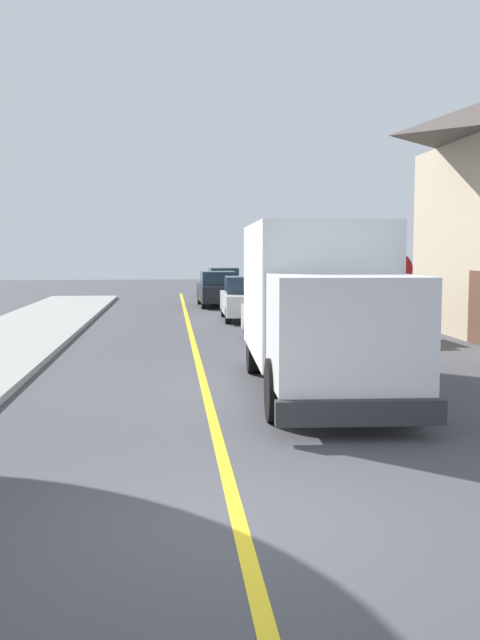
# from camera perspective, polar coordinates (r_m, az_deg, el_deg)

# --- Properties ---
(ground_plane) EXTENTS (120.00, 120.00, 0.00)m
(ground_plane) POSITION_cam_1_polar(r_m,az_deg,el_deg) (7.38, -0.08, -15.74)
(ground_plane) COLOR #424247
(centre_line_yellow) EXTENTS (0.16, 56.00, 0.01)m
(centre_line_yellow) POSITION_cam_1_polar(r_m,az_deg,el_deg) (17.07, -3.29, -3.49)
(centre_line_yellow) COLOR gold
(centre_line_yellow) RESTS_ON ground
(box_truck) EXTENTS (2.69, 7.27, 3.20)m
(box_truck) POSITION_cam_1_polar(r_m,az_deg,el_deg) (13.83, 6.11, 1.72)
(box_truck) COLOR white
(box_truck) RESTS_ON ground
(parked_car_near) EXTENTS (1.97, 4.47, 1.67)m
(parked_car_near) POSITION_cam_1_polar(r_m,az_deg,el_deg) (20.50, 3.40, 0.24)
(parked_car_near) COLOR #B7B7BC
(parked_car_near) RESTS_ON ground
(parked_car_mid) EXTENTS (1.88, 4.43, 1.67)m
(parked_car_mid) POSITION_cam_1_polar(r_m,az_deg,el_deg) (27.81, 0.50, 1.64)
(parked_car_mid) COLOR silver
(parked_car_mid) RESTS_ON ground
(parked_car_far) EXTENTS (1.90, 4.44, 1.67)m
(parked_car_far) POSITION_cam_1_polar(r_m,az_deg,el_deg) (34.61, -1.75, 2.40)
(parked_car_far) COLOR black
(parked_car_far) RESTS_ON ground
(parked_car_furthest) EXTENTS (1.96, 4.46, 1.67)m
(parked_car_furthest) POSITION_cam_1_polar(r_m,az_deg,el_deg) (41.73, -1.30, 2.93)
(parked_car_furthest) COLOR #4C564C
(parked_car_furthest) RESTS_ON ground
(parked_van_across) EXTENTS (1.88, 4.43, 1.67)m
(parked_van_across) POSITION_cam_1_polar(r_m,az_deg,el_deg) (22.42, 9.61, 0.62)
(parked_van_across) COLOR #B7B7BC
(parked_van_across) RESTS_ON ground
(stop_sign) EXTENTS (0.80, 0.10, 2.65)m
(stop_sign) POSITION_cam_1_polar(r_m,az_deg,el_deg) (16.68, 12.22, 2.58)
(stop_sign) COLOR gray
(stop_sign) RESTS_ON ground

